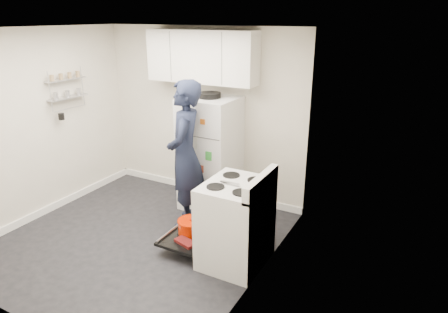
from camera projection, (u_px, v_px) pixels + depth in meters
The scene contains 7 objects.
room at pixel (131, 146), 4.60m from camera, with size 3.21×3.21×2.51m.
electric_range at pixel (235, 224), 4.38m from camera, with size 0.66×0.76×1.10m.
open_oven_door at pixel (191, 231), 4.76m from camera, with size 0.55×0.70×0.24m.
refrigerator at pixel (210, 153), 5.60m from camera, with size 0.72×0.74×1.66m.
upper_cabinets at pixel (202, 56), 5.41m from camera, with size 1.60×0.33×0.70m, color silver.
wall_shelf_rack at pixel (66, 89), 5.49m from camera, with size 0.14×0.60×0.61m.
person at pixel (185, 155), 5.06m from camera, with size 0.70×0.46×1.91m, color black.
Camera 1 is at (2.99, -3.32, 2.64)m, focal length 32.00 mm.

